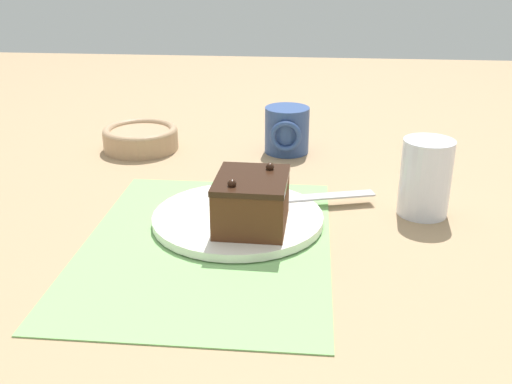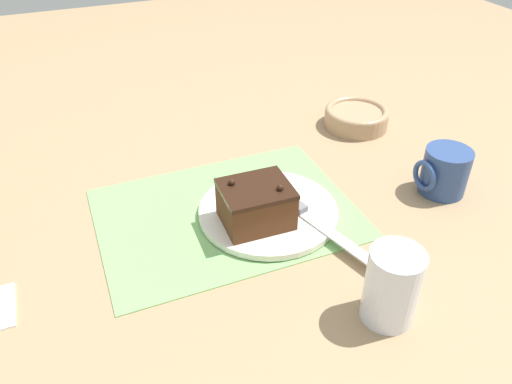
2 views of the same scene
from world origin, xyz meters
The scene contains 8 objects.
ground_plane centered at (0.00, 0.00, 0.00)m, with size 3.00×3.00×0.00m, color #9E7F5B.
placemat_woven centered at (0.00, 0.00, 0.00)m, with size 0.46×0.34×0.00m, color #7AB266.
cake_plate centered at (-0.07, 0.04, 0.01)m, with size 0.25×0.25×0.01m.
chocolate_cake centered at (-0.03, 0.06, 0.05)m, with size 0.12×0.10×0.08m.
serving_knife centered at (-0.12, 0.08, 0.02)m, with size 0.09×0.25×0.01m.
drinking_glass centered at (-0.13, 0.31, 0.06)m, with size 0.08×0.08×0.12m.
small_bowl centered at (-0.40, -0.20, 0.02)m, with size 0.15×0.15×0.05m.
coffee_mug centered at (-0.41, 0.09, 0.05)m, with size 0.10×0.09×0.09m.
Camera 2 is at (0.22, 0.69, 0.57)m, focal length 35.00 mm.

